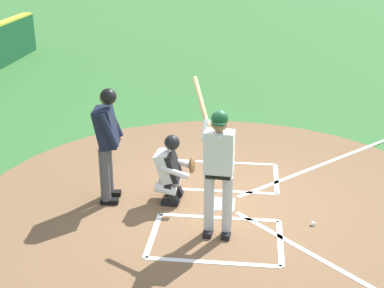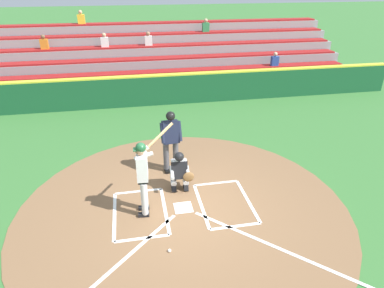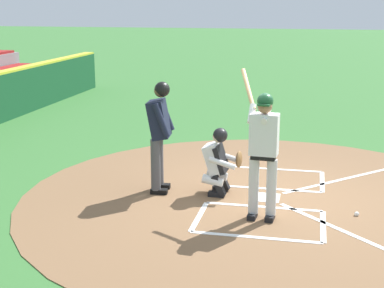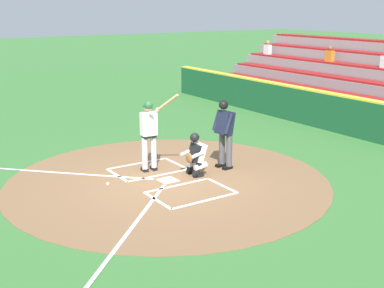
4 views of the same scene
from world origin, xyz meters
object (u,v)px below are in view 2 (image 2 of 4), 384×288
object	(u,v)px
batter	(143,173)
plate_umpire	(171,138)
catcher	(180,171)
baseball	(169,251)

from	to	relation	value
batter	plate_umpire	world-z (taller)	batter
batter	catcher	world-z (taller)	batter
batter	catcher	size ratio (longest dim) A/B	1.88
catcher	plate_umpire	world-z (taller)	plate_umpire
batter	baseball	size ratio (longest dim) A/B	28.76
baseball	catcher	bearing A→B (deg)	-104.64
catcher	baseball	xyz separation A→B (m)	(0.57, 2.18, -0.55)
batter	plate_umpire	size ratio (longest dim) A/B	1.14
baseball	plate_umpire	bearing A→B (deg)	-98.53
batter	catcher	distance (m)	1.35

